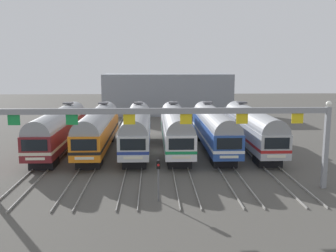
# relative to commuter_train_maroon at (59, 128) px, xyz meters

# --- Properties ---
(ground_plane) EXTENTS (160.00, 160.00, 0.00)m
(ground_plane) POSITION_rel_commuter_train_maroon_xyz_m (10.82, 0.00, -2.69)
(ground_plane) COLOR #4C4944
(track_bed) EXTENTS (23.14, 70.00, 0.15)m
(track_bed) POSITION_rel_commuter_train_maroon_xyz_m (10.82, 17.00, -2.61)
(track_bed) COLOR gray
(track_bed) RESTS_ON ground
(commuter_train_maroon) EXTENTS (2.88, 18.06, 5.05)m
(commuter_train_maroon) POSITION_rel_commuter_train_maroon_xyz_m (0.00, 0.00, 0.00)
(commuter_train_maroon) COLOR maroon
(commuter_train_maroon) RESTS_ON ground
(commuter_train_orange) EXTENTS (2.88, 18.06, 5.05)m
(commuter_train_orange) POSITION_rel_commuter_train_maroon_xyz_m (4.33, 0.00, 0.00)
(commuter_train_orange) COLOR orange
(commuter_train_orange) RESTS_ON ground
(commuter_train_silver) EXTENTS (2.88, 18.06, 5.05)m
(commuter_train_silver) POSITION_rel_commuter_train_maroon_xyz_m (8.65, 0.00, 0.00)
(commuter_train_silver) COLOR silver
(commuter_train_silver) RESTS_ON ground
(commuter_train_white) EXTENTS (2.88, 18.06, 5.05)m
(commuter_train_white) POSITION_rel_commuter_train_maroon_xyz_m (12.98, 0.00, 0.00)
(commuter_train_white) COLOR white
(commuter_train_white) RESTS_ON ground
(commuter_train_blue) EXTENTS (2.88, 18.06, 5.05)m
(commuter_train_blue) POSITION_rel_commuter_train_maroon_xyz_m (17.31, 0.00, 0.00)
(commuter_train_blue) COLOR #284C9E
(commuter_train_blue) RESTS_ON ground
(commuter_train_stainless) EXTENTS (2.88, 18.06, 5.05)m
(commuter_train_stainless) POSITION_rel_commuter_train_maroon_xyz_m (21.63, 0.00, 0.00)
(commuter_train_stainless) COLOR #B2B5BA
(commuter_train_stainless) RESTS_ON ground
(catenary_gantry) EXTENTS (26.87, 0.44, 6.97)m
(catenary_gantry) POSITION_rel_commuter_train_maroon_xyz_m (10.82, -13.50, 2.69)
(catenary_gantry) COLOR gray
(catenary_gantry) RESTS_ON ground
(yard_signal_mast) EXTENTS (0.28, 0.35, 3.07)m
(yard_signal_mast) POSITION_rel_commuter_train_maroon_xyz_m (10.82, -15.99, -0.55)
(yard_signal_mast) COLOR #59595E
(yard_signal_mast) RESTS_ON ground
(maintenance_building) EXTENTS (24.34, 10.00, 7.74)m
(maintenance_building) POSITION_rel_commuter_train_maroon_xyz_m (13.29, 32.53, 1.18)
(maintenance_building) COLOR gray
(maintenance_building) RESTS_ON ground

